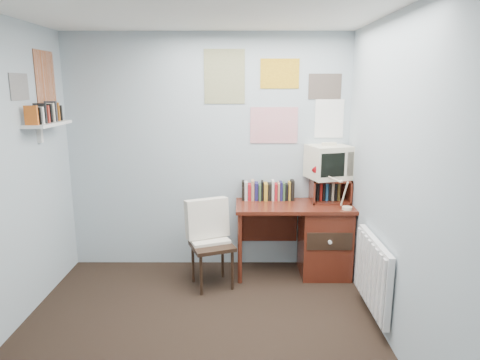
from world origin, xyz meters
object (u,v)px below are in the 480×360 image
object	(u,v)px
desk_lamp	(348,192)
crt_tv	(328,160)
radiator	(373,273)
wall_shelf	(48,124)
tv_riser	(330,190)
desk	(319,237)
desk_chair	(212,246)

from	to	relation	value
desk_lamp	crt_tv	size ratio (longest dim) A/B	0.91
radiator	wall_shelf	size ratio (longest dim) A/B	1.29
tv_riser	radiator	xyz separation A→B (m)	(0.17, -1.04, -0.47)
tv_riser	radiator	distance (m)	1.15
desk_lamp	wall_shelf	size ratio (longest dim) A/B	0.58
desk_lamp	tv_riser	size ratio (longest dim) A/B	0.90
radiator	wall_shelf	xyz separation A→B (m)	(-2.86, 0.55, 1.20)
desk	crt_tv	xyz separation A→B (m)	(0.09, 0.13, 0.79)
desk	desk_chair	distance (m)	1.15
desk	radiator	distance (m)	0.97
desk_chair	desk_lamp	size ratio (longest dim) A/B	2.31
radiator	tv_riser	bearing A→B (deg)	99.28
tv_riser	wall_shelf	size ratio (longest dim) A/B	0.65
desk_lamp	wall_shelf	world-z (taller)	wall_shelf
radiator	desk	bearing A→B (deg)	107.24
desk_chair	desk	bearing A→B (deg)	-5.59
desk_lamp	tv_riser	xyz separation A→B (m)	(-0.11, 0.30, -0.06)
desk	desk_chair	bearing A→B (deg)	-164.59
crt_tv	tv_riser	bearing A→B (deg)	-52.67
desk	tv_riser	size ratio (longest dim) A/B	3.00
desk	wall_shelf	distance (m)	2.87
desk_chair	wall_shelf	size ratio (longest dim) A/B	1.35
wall_shelf	desk	bearing A→B (deg)	8.40
tv_riser	radiator	bearing A→B (deg)	-80.72
desk_lamp	tv_riser	world-z (taller)	desk_lamp
desk	desk_chair	world-z (taller)	desk_chair
desk_chair	desk_lamp	world-z (taller)	desk_lamp
desk_chair	radiator	distance (m)	1.53
desk_lamp	crt_tv	xyz separation A→B (m)	(-0.14, 0.32, 0.26)
tv_riser	crt_tv	distance (m)	0.32
desk	radiator	size ratio (longest dim) A/B	1.50
desk_chair	crt_tv	bearing A→B (deg)	-1.02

